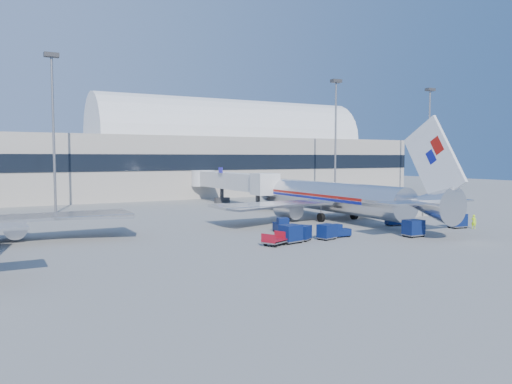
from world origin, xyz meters
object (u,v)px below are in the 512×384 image
barrier_near (394,215)px  tug_right (394,220)px  tug_left (282,226)px  cart_solo_near (413,228)px  cart_open_red (275,241)px  jetbridge_near (227,181)px  mast_east (336,121)px  ramp_worker (474,222)px  airliner_main (333,197)px  cart_train_b (303,233)px  cart_solo_far (457,220)px  mast_far_east (429,125)px  cart_train_c (291,233)px  mast_west (53,109)px  barrier_far (430,212)px  tug_lead (340,231)px  cart_train_a (327,231)px  barrier_mid (412,213)px

barrier_near → tug_right: 7.26m
tug_left → cart_solo_near: (10.22, -8.55, 0.15)m
cart_open_red → jetbridge_near: bearing=46.0°
mast_east → ramp_worker: bearing=-105.7°
airliner_main → cart_train_b: airliner_main is taller
cart_solo_near → cart_solo_far: bearing=14.8°
mast_far_east → barrier_near: size_ratio=7.53×
airliner_main → tug_right: (2.96, -7.72, -2.31)m
cart_train_c → cart_solo_near: (12.77, -2.79, -0.00)m
mast_west → cart_train_b: mast_west is taller
tug_right → barrier_far: bearing=39.0°
tug_lead → cart_solo_near: bearing=-26.5°
airliner_main → mast_far_east: mast_far_east is taller
airliner_main → mast_west: (-30.00, 25.49, 11.87)m
mast_far_east → cart_train_b: 69.63m
mast_east → ramp_worker: 43.25m
airliner_main → cart_open_red: (-16.07, -12.43, -2.51)m
ramp_worker → barrier_far: bearing=-38.7°
cart_train_c → cart_solo_near: bearing=-23.5°
tug_left → cart_train_a: bearing=-148.9°
cart_train_c → jetbridge_near: bearing=61.9°
airliner_main → mast_far_east: (45.00, 25.49, 11.87)m
mast_far_east → ramp_worker: 55.22m
tug_lead → cart_solo_near: (6.59, -3.41, 0.30)m
barrier_mid → cart_train_a: cart_train_a is taller
tug_right → ramp_worker: ramp_worker is taller
cart_train_b → cart_open_red: cart_train_b is taller
jetbridge_near → tug_lead: bearing=-98.4°
cart_train_b → cart_train_c: cart_train_c is taller
airliner_main → barrier_far: (14.60, -2.51, -2.48)m
jetbridge_near → cart_solo_near: 41.26m
airliner_main → tug_right: bearing=-69.0°
barrier_near → cart_train_b: bearing=-156.2°
mast_east → cart_solo_far: 42.50m
barrier_mid → cart_train_b: cart_train_b is taller
barrier_near → cart_train_c: 24.09m
barrier_far → tug_left: (-26.16, -3.78, 0.31)m
cart_solo_near → cart_train_c: bearing=169.4°
barrier_mid → cart_train_b: bearing=-159.3°
airliner_main → cart_train_a: airliner_main is taller
barrier_near → ramp_worker: 11.44m
mast_far_east → tug_left: (-56.56, -31.78, -14.03)m
tug_left → cart_solo_near: size_ratio=1.41×
airliner_main → ramp_worker: size_ratio=23.49×
tug_left → cart_train_a: size_ratio=1.41×
airliner_main → tug_lead: 14.11m
mast_east → tug_right: (-17.04, -33.21, -14.18)m
jetbridge_near → tug_left: bearing=-105.7°
barrier_mid → cart_train_a: (-21.28, -9.49, 0.35)m
mast_far_east → cart_solo_near: (-46.35, -40.33, -13.88)m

